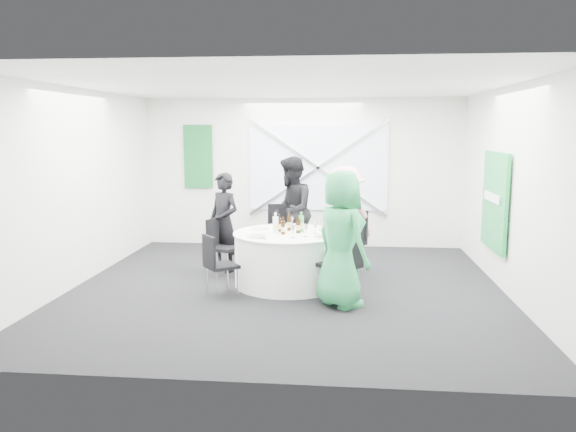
# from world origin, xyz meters

# --- Properties ---
(floor) EXTENTS (6.00, 6.00, 0.00)m
(floor) POSITION_xyz_m (0.00, 0.00, 0.00)
(floor) COLOR black
(floor) RESTS_ON ground
(ceiling) EXTENTS (6.00, 6.00, 0.00)m
(ceiling) POSITION_xyz_m (0.00, 0.00, 2.80)
(ceiling) COLOR white
(ceiling) RESTS_ON wall_back
(wall_back) EXTENTS (6.00, 0.00, 6.00)m
(wall_back) POSITION_xyz_m (0.00, 3.00, 1.40)
(wall_back) COLOR white
(wall_back) RESTS_ON floor
(wall_front) EXTENTS (6.00, 0.00, 6.00)m
(wall_front) POSITION_xyz_m (0.00, -3.00, 1.40)
(wall_front) COLOR white
(wall_front) RESTS_ON floor
(wall_left) EXTENTS (0.00, 6.00, 6.00)m
(wall_left) POSITION_xyz_m (-3.00, 0.00, 1.40)
(wall_left) COLOR white
(wall_left) RESTS_ON floor
(wall_right) EXTENTS (0.00, 6.00, 6.00)m
(wall_right) POSITION_xyz_m (3.00, 0.00, 1.40)
(wall_right) COLOR white
(wall_right) RESTS_ON floor
(window_panel) EXTENTS (2.60, 0.03, 1.60)m
(window_panel) POSITION_xyz_m (0.30, 2.96, 1.50)
(window_panel) COLOR silver
(window_panel) RESTS_ON wall_back
(window_brace_a) EXTENTS (2.63, 0.05, 1.84)m
(window_brace_a) POSITION_xyz_m (0.30, 2.92, 1.50)
(window_brace_a) COLOR silver
(window_brace_a) RESTS_ON window_panel
(window_brace_b) EXTENTS (2.63, 0.05, 1.84)m
(window_brace_b) POSITION_xyz_m (0.30, 2.92, 1.50)
(window_brace_b) COLOR silver
(window_brace_b) RESTS_ON window_panel
(green_banner) EXTENTS (0.55, 0.04, 1.20)m
(green_banner) POSITION_xyz_m (-2.00, 2.95, 1.70)
(green_banner) COLOR #125A24
(green_banner) RESTS_ON wall_back
(green_sign) EXTENTS (0.05, 1.20, 1.40)m
(green_sign) POSITION_xyz_m (2.94, 0.60, 1.20)
(green_sign) COLOR green
(green_sign) RESTS_ON wall_right
(banquet_table) EXTENTS (1.56, 1.56, 0.76)m
(banquet_table) POSITION_xyz_m (0.00, 0.20, 0.38)
(banquet_table) COLOR white
(banquet_table) RESTS_ON floor
(chair_back) EXTENTS (0.53, 0.53, 0.99)m
(chair_back) POSITION_xyz_m (-0.23, 1.43, 0.58)
(chair_back) COLOR black
(chair_back) RESTS_ON floor
(chair_back_left) EXTENTS (0.52, 0.52, 0.87)m
(chair_back_left) POSITION_xyz_m (-1.09, 0.66, 0.51)
(chair_back_left) COLOR black
(chair_back_left) RESTS_ON floor
(chair_back_right) EXTENTS (0.63, 0.63, 0.99)m
(chair_back_right) POSITION_xyz_m (0.91, 1.02, 0.58)
(chair_back_right) COLOR black
(chair_back_right) RESTS_ON floor
(chair_front_right) EXTENTS (0.62, 0.62, 0.97)m
(chair_front_right) POSITION_xyz_m (0.80, -0.56, 0.57)
(chair_front_right) COLOR black
(chair_front_right) RESTS_ON floor
(chair_front_left) EXTENTS (0.53, 0.53, 0.84)m
(chair_front_left) POSITION_xyz_m (-0.89, -0.48, 0.49)
(chair_front_left) COLOR black
(chair_front_left) RESTS_ON floor
(person_man_back_left) EXTENTS (0.68, 0.62, 1.55)m
(person_man_back_left) POSITION_xyz_m (-1.08, 0.89, 0.78)
(person_man_back_left) COLOR black
(person_man_back_left) RESTS_ON floor
(person_man_back) EXTENTS (0.53, 0.89, 1.78)m
(person_man_back) POSITION_xyz_m (-0.07, 1.42, 0.89)
(person_man_back) COLOR black
(person_man_back) RESTS_ON floor
(person_woman_pink) EXTENTS (1.16, 1.07, 1.68)m
(person_woman_pink) POSITION_xyz_m (0.80, 0.84, 0.84)
(person_woman_pink) COLOR #F8A1B9
(person_woman_pink) RESTS_ON floor
(person_woman_green) EXTENTS (0.96, 1.00, 1.72)m
(person_woman_green) POSITION_xyz_m (0.75, -0.71, 0.86)
(person_woman_green) COLOR #2A9A52
(person_woman_green) RESTS_ON floor
(plate_back) EXTENTS (0.24, 0.24, 0.01)m
(plate_back) POSITION_xyz_m (0.01, 0.80, 0.77)
(plate_back) COLOR silver
(plate_back) RESTS_ON banquet_table
(plate_back_left) EXTENTS (0.25, 0.25, 0.01)m
(plate_back_left) POSITION_xyz_m (-0.43, 0.43, 0.77)
(plate_back_left) COLOR silver
(plate_back_left) RESTS_ON banquet_table
(plate_back_right) EXTENTS (0.25, 0.25, 0.04)m
(plate_back_right) POSITION_xyz_m (0.56, 0.44, 0.78)
(plate_back_right) COLOR silver
(plate_back_right) RESTS_ON banquet_table
(plate_front_right) EXTENTS (0.25, 0.25, 0.04)m
(plate_front_right) POSITION_xyz_m (0.51, -0.13, 0.78)
(plate_front_right) COLOR silver
(plate_front_right) RESTS_ON banquet_table
(plate_front_left) EXTENTS (0.26, 0.26, 0.01)m
(plate_front_left) POSITION_xyz_m (-0.40, -0.15, 0.77)
(plate_front_left) COLOR silver
(plate_front_left) RESTS_ON banquet_table
(napkin) EXTENTS (0.19, 0.13, 0.05)m
(napkin) POSITION_xyz_m (-0.35, -0.22, 0.80)
(napkin) COLOR white
(napkin) RESTS_ON plate_front_left
(beer_bottle_a) EXTENTS (0.06, 0.06, 0.25)m
(beer_bottle_a) POSITION_xyz_m (-0.14, 0.26, 0.86)
(beer_bottle_a) COLOR #361E09
(beer_bottle_a) RESTS_ON banquet_table
(beer_bottle_b) EXTENTS (0.06, 0.06, 0.28)m
(beer_bottle_b) POSITION_xyz_m (-0.00, 0.36, 0.87)
(beer_bottle_b) COLOR #361E09
(beer_bottle_b) RESTS_ON banquet_table
(beer_bottle_c) EXTENTS (0.06, 0.06, 0.26)m
(beer_bottle_c) POSITION_xyz_m (0.15, 0.19, 0.86)
(beer_bottle_c) COLOR #361E09
(beer_bottle_c) RESTS_ON banquet_table
(beer_bottle_d) EXTENTS (0.06, 0.06, 0.25)m
(beer_bottle_d) POSITION_xyz_m (-0.06, 0.06, 0.85)
(beer_bottle_d) COLOR #361E09
(beer_bottle_d) RESTS_ON banquet_table
(green_water_bottle) EXTENTS (0.08, 0.08, 0.30)m
(green_water_bottle) POSITION_xyz_m (0.18, 0.27, 0.88)
(green_water_bottle) COLOR green
(green_water_bottle) RESTS_ON banquet_table
(clear_water_bottle) EXTENTS (0.08, 0.08, 0.30)m
(clear_water_bottle) POSITION_xyz_m (-0.17, 0.14, 0.88)
(clear_water_bottle) COLOR white
(clear_water_bottle) RESTS_ON banquet_table
(wine_glass_a) EXTENTS (0.07, 0.07, 0.17)m
(wine_glass_a) POSITION_xyz_m (0.27, -0.07, 0.88)
(wine_glass_a) COLOR white
(wine_glass_a) RESTS_ON banquet_table
(wine_glass_b) EXTENTS (0.07, 0.07, 0.17)m
(wine_glass_b) POSITION_xyz_m (0.02, 0.54, 0.88)
(wine_glass_b) COLOR white
(wine_glass_b) RESTS_ON banquet_table
(wine_glass_c) EXTENTS (0.07, 0.07, 0.17)m
(wine_glass_c) POSITION_xyz_m (0.10, -0.16, 0.88)
(wine_glass_c) COLOR white
(wine_glass_c) RESTS_ON banquet_table
(wine_glass_d) EXTENTS (0.07, 0.07, 0.17)m
(wine_glass_d) POSITION_xyz_m (0.39, 0.16, 0.88)
(wine_glass_d) COLOR white
(wine_glass_d) RESTS_ON banquet_table
(fork_a) EXTENTS (0.10, 0.13, 0.01)m
(fork_a) POSITION_xyz_m (0.55, 0.36, 0.76)
(fork_a) COLOR silver
(fork_a) RESTS_ON banquet_table
(knife_a) EXTENTS (0.08, 0.14, 0.01)m
(knife_a) POSITION_xyz_m (0.42, 0.60, 0.76)
(knife_a) COLOR silver
(knife_a) RESTS_ON banquet_table
(fork_b) EXTENTS (0.15, 0.02, 0.01)m
(fork_b) POSITION_xyz_m (0.16, 0.75, 0.76)
(fork_b) COLOR silver
(fork_b) RESTS_ON banquet_table
(knife_b) EXTENTS (0.15, 0.02, 0.01)m
(knife_b) POSITION_xyz_m (-0.19, 0.74, 0.76)
(knife_b) COLOR silver
(knife_b) RESTS_ON banquet_table
(fork_c) EXTENTS (0.12, 0.12, 0.01)m
(fork_c) POSITION_xyz_m (-0.51, -0.07, 0.76)
(fork_c) COLOR silver
(fork_c) RESTS_ON banquet_table
(knife_c) EXTENTS (0.12, 0.12, 0.01)m
(knife_c) POSITION_xyz_m (-0.27, -0.31, 0.76)
(knife_c) COLOR silver
(knife_c) RESTS_ON banquet_table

